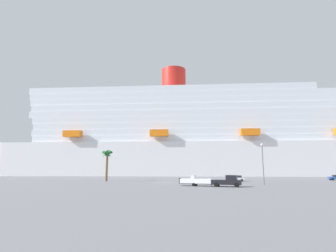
% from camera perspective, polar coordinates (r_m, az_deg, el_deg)
% --- Properties ---
extents(ground_plane, '(600.00, 600.00, 0.00)m').
position_cam_1_polar(ground_plane, '(95.11, 2.11, -11.29)').
color(ground_plane, gray).
extents(cruise_ship, '(268.90, 57.51, 62.21)m').
position_cam_1_polar(cruise_ship, '(135.32, 15.25, -3.13)').
color(cruise_ship, white).
rests_on(cruise_ship, ground_plane).
extents(pickup_truck, '(5.87, 3.07, 2.20)m').
position_cam_1_polar(pickup_truck, '(52.55, 12.84, -11.63)').
color(pickup_truck, black).
rests_on(pickup_truck, ground_plane).
extents(small_boat_on_trailer, '(8.79, 3.11, 2.15)m').
position_cam_1_polar(small_boat_on_trailer, '(53.54, 6.89, -11.83)').
color(small_boat_on_trailer, '#595960').
rests_on(small_boat_on_trailer, ground_plane).
extents(palm_tree, '(3.06, 3.16, 8.61)m').
position_cam_1_polar(palm_tree, '(75.67, -13.11, -6.54)').
color(palm_tree, brown).
rests_on(palm_tree, ground_plane).
extents(street_lamp, '(0.56, 0.56, 8.82)m').
position_cam_1_polar(street_lamp, '(60.10, 19.90, -6.57)').
color(street_lamp, slate).
rests_on(street_lamp, ground_plane).
extents(parked_car_silver_sedan, '(4.27, 2.19, 1.58)m').
position_cam_1_polar(parked_car_silver_sedan, '(74.99, 14.66, -10.93)').
color(parked_car_silver_sedan, silver).
rests_on(parked_car_silver_sedan, ground_plane).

